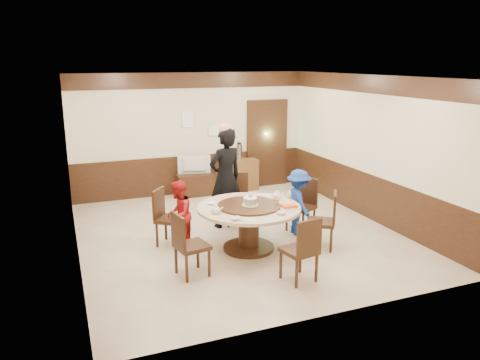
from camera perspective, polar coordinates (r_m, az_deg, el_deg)
name	(u,v)px	position (r m, az deg, el deg)	size (l,w,h in m)	color
room	(238,176)	(8.24, -0.20, 0.45)	(6.00, 6.04, 2.84)	beige
banquet_table	(249,219)	(7.72, 1.08, -4.77)	(1.70, 1.70, 0.78)	black
chair_0	(301,214)	(8.72, 7.49, -4.18)	(0.60, 0.59, 0.97)	black
chair_1	(238,208)	(8.99, -0.28, -3.48)	(0.56, 0.57, 0.97)	black
chair_2	(170,227)	(8.09, -8.57, -5.72)	(0.62, 0.62, 0.97)	black
chair_3	(191,256)	(6.93, -6.01, -9.18)	(0.52, 0.51, 0.97)	black
chair_4	(300,261)	(6.79, 7.29, -9.73)	(0.52, 0.52, 0.97)	black
chair_5	(322,231)	(7.97, 9.97, -6.09)	(0.61, 0.61, 0.97)	black
person_standing	(225,178)	(8.70, -1.78, 0.24)	(0.69, 0.45, 1.88)	black
person_red	(179,214)	(7.87, -7.48, -4.18)	(0.56, 0.44, 1.15)	#AE1719
person_blue	(298,202)	(8.45, 7.14, -2.71)	(0.77, 0.44, 1.19)	navy
birthday_cake	(250,201)	(7.60, 1.26, -2.59)	(0.27, 0.27, 0.19)	white
teapot_left	(215,210)	(7.28, -3.02, -3.68)	(0.17, 0.15, 0.13)	white
teapot_right	(277,196)	(8.04, 4.49, -1.94)	(0.17, 0.15, 0.13)	white
bowl_0	(212,204)	(7.75, -3.45, -2.88)	(0.13, 0.13, 0.03)	white
bowl_1	(281,213)	(7.28, 5.07, -4.03)	(0.14, 0.14, 0.05)	white
bowl_2	(236,218)	(7.02, -0.52, -4.71)	(0.15, 0.15, 0.04)	white
bowl_3	(290,204)	(7.77, 6.14, -2.87)	(0.13, 0.13, 0.04)	white
saucer_near	(250,220)	(6.98, 1.22, -4.92)	(0.18, 0.18, 0.01)	white
saucer_far	(262,195)	(8.25, 2.66, -1.87)	(0.18, 0.18, 0.01)	white
shrimp_platter	(289,207)	(7.57, 6.02, -3.27)	(0.30, 0.20, 0.06)	white
bottle_0	(277,200)	(7.74, 4.54, -2.44)	(0.06, 0.06, 0.16)	silver
bottle_1	(289,197)	(7.95, 6.01, -2.02)	(0.06, 0.06, 0.16)	silver
tv_stand	(195,185)	(10.96, -5.53, -0.56)	(0.85, 0.45, 0.50)	black
television	(194,165)	(10.84, -5.59, 1.83)	(0.76, 0.10, 0.44)	gray
side_cabinet	(241,175)	(11.31, 0.07, 0.64)	(0.80, 0.40, 0.75)	brown
thermos	(239,152)	(11.17, -0.10, 3.44)	(0.15, 0.15, 0.38)	silver
notice_left	(188,119)	(10.85, -6.39, 7.35)	(0.25, 0.00, 0.35)	white
notice_right	(215,131)	(11.07, -3.08, 5.99)	(0.30, 0.00, 0.22)	white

